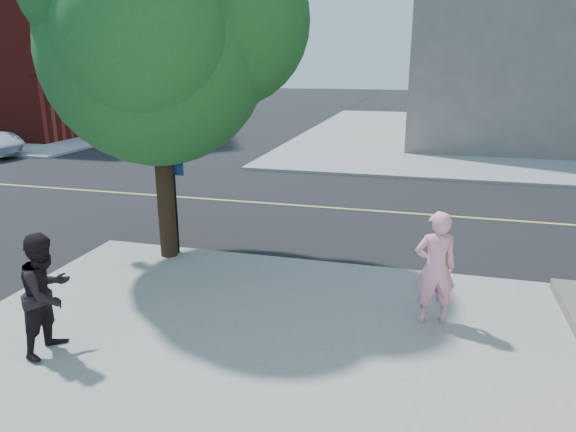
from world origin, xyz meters
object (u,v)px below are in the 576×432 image
(man_on_phone, at_px, (435,268))
(signal_pole, at_px, (84,99))
(pedestrian, at_px, (47,293))
(street_tree, at_px, (160,24))

(man_on_phone, bearing_deg, signal_pole, -30.15)
(pedestrian, distance_m, signal_pole, 5.19)
(pedestrian, height_order, street_tree, street_tree)
(street_tree, height_order, signal_pole, street_tree)
(man_on_phone, relative_size, pedestrian, 1.04)
(man_on_phone, height_order, pedestrian, man_on_phone)
(man_on_phone, bearing_deg, street_tree, -33.16)
(pedestrian, relative_size, signal_pole, 0.45)
(man_on_phone, relative_size, signal_pole, 0.46)
(street_tree, bearing_deg, man_on_phone, -16.99)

